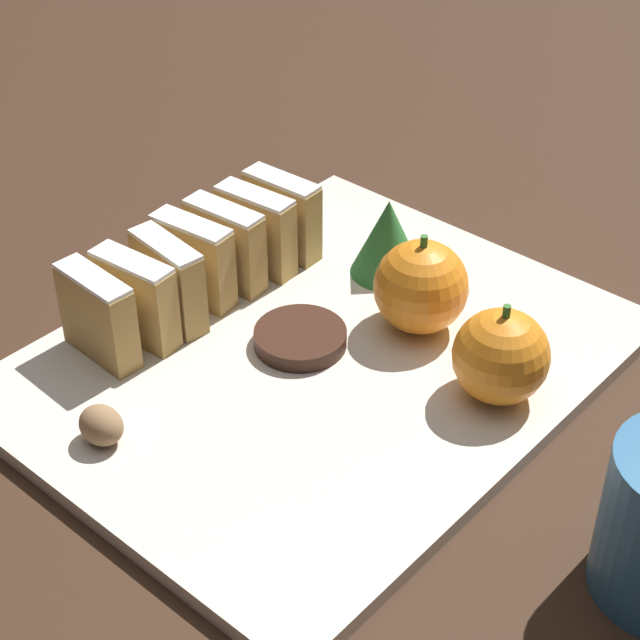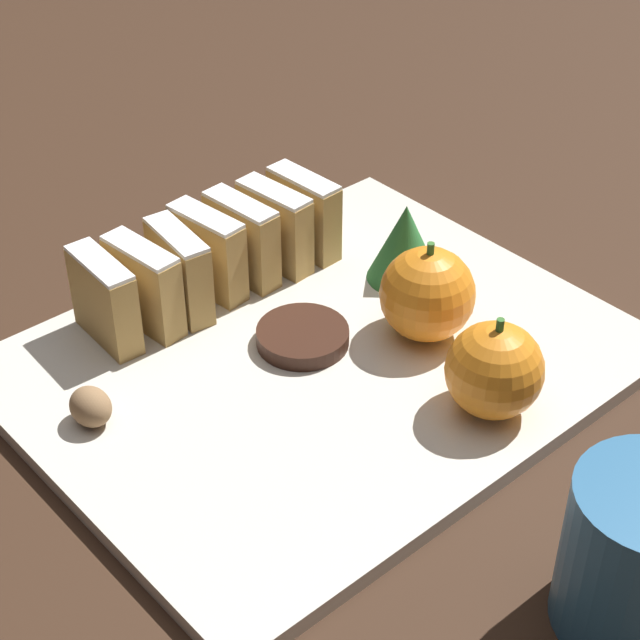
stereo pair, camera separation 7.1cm
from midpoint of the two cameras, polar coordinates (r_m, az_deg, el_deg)
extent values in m
plane|color=#382316|center=(0.74, -2.76, -2.73)|extent=(6.00, 6.00, 0.00)
cube|color=silver|center=(0.73, -2.78, -2.36)|extent=(0.32, 0.40, 0.01)
cube|color=tan|center=(0.73, -14.48, 0.01)|extent=(0.06, 0.02, 0.06)
cube|color=white|center=(0.72, -14.86, 2.08)|extent=(0.06, 0.02, 0.00)
cube|color=tan|center=(0.75, -12.52, 0.91)|extent=(0.06, 0.03, 0.06)
cube|color=white|center=(0.73, -12.84, 2.96)|extent=(0.06, 0.03, 0.00)
cube|color=tan|center=(0.76, -10.74, 1.86)|extent=(0.06, 0.03, 0.06)
cube|color=white|center=(0.74, -11.02, 3.90)|extent=(0.06, 0.03, 0.00)
cube|color=tan|center=(0.78, -9.37, 2.96)|extent=(0.06, 0.03, 0.06)
cube|color=white|center=(0.76, -9.61, 4.98)|extent=(0.06, 0.03, 0.00)
cube|color=tan|center=(0.79, -7.65, 3.79)|extent=(0.06, 0.03, 0.06)
cube|color=white|center=(0.77, -7.83, 5.79)|extent=(0.06, 0.02, 0.00)
cube|color=tan|center=(0.81, -5.97, 4.59)|extent=(0.06, 0.03, 0.06)
cube|color=white|center=(0.79, -6.12, 6.56)|extent=(0.06, 0.03, 0.00)
cube|color=tan|center=(0.82, -4.52, 5.43)|extent=(0.06, 0.02, 0.06)
cube|color=white|center=(0.81, -4.62, 7.38)|extent=(0.06, 0.02, 0.00)
sphere|color=orange|center=(0.68, 6.71, -2.05)|extent=(0.06, 0.06, 0.06)
cylinder|color=#38702D|center=(0.66, 6.91, 0.29)|extent=(0.01, 0.01, 0.01)
sphere|color=orange|center=(0.74, 2.67, 1.69)|extent=(0.07, 0.07, 0.07)
cylinder|color=#38702D|center=(0.72, 2.75, 4.06)|extent=(0.01, 0.01, 0.01)
ellipsoid|color=#8E6B47|center=(0.68, -14.58, -5.58)|extent=(0.03, 0.03, 0.03)
cylinder|color=#381E14|center=(0.74, -3.80, -1.05)|extent=(0.06, 0.06, 0.01)
cone|color=#2D7538|center=(0.79, 1.08, 4.35)|extent=(0.06, 0.06, 0.06)
camera|label=1|loc=(0.04, -92.86, -2.12)|focal=60.00mm
camera|label=2|loc=(0.04, 87.14, 2.12)|focal=60.00mm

